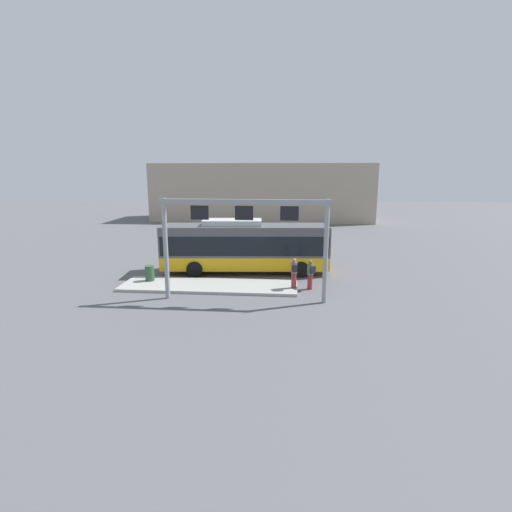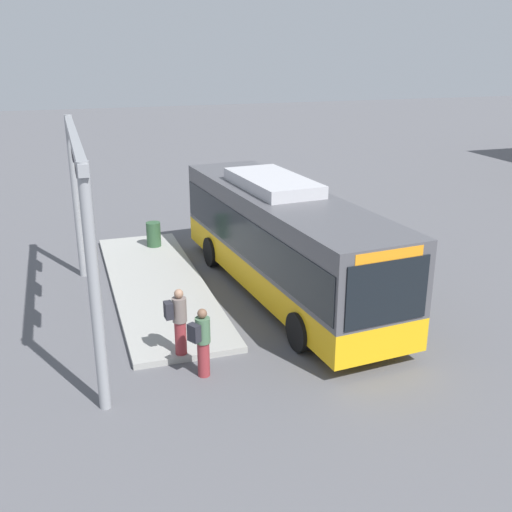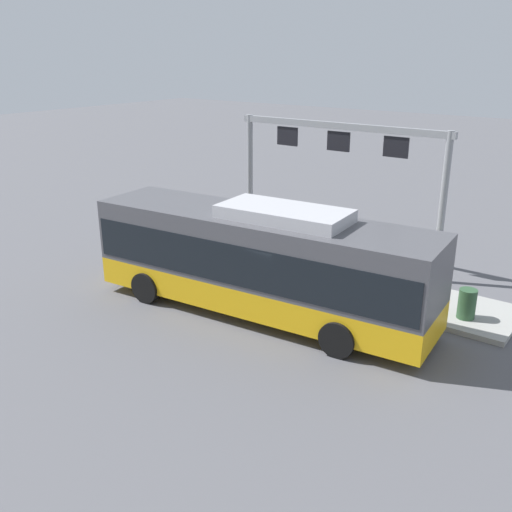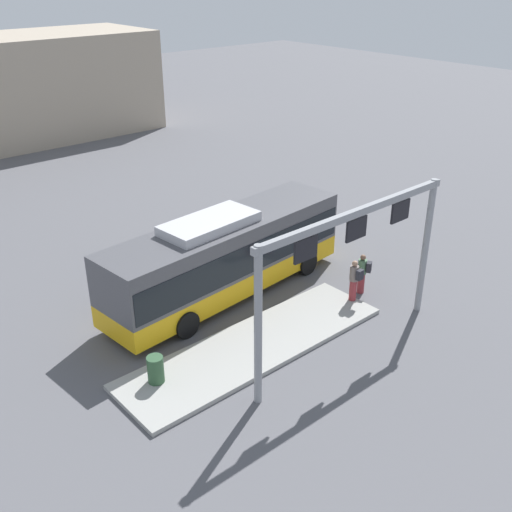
# 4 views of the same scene
# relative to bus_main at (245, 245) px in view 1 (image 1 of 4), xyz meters

# --- Properties ---
(ground_plane) EXTENTS (120.00, 120.00, 0.00)m
(ground_plane) POSITION_rel_bus_main_xyz_m (0.01, 0.00, -1.81)
(ground_plane) COLOR #56565B
(platform_curb) EXTENTS (10.00, 2.80, 0.16)m
(platform_curb) POSITION_rel_bus_main_xyz_m (-1.64, -3.56, -1.73)
(platform_curb) COLOR #9E9E99
(platform_curb) RESTS_ON ground
(bus_main) EXTENTS (10.82, 3.42, 3.46)m
(bus_main) POSITION_rel_bus_main_xyz_m (0.00, 0.00, 0.00)
(bus_main) COLOR #EAAD14
(bus_main) RESTS_ON ground
(person_boarding) EXTENTS (0.53, 0.61, 1.67)m
(person_boarding) POSITION_rel_bus_main_xyz_m (4.08, -3.47, -0.92)
(person_boarding) COLOR maroon
(person_boarding) RESTS_ON ground
(person_waiting_near) EXTENTS (0.36, 0.54, 1.67)m
(person_waiting_near) POSITION_rel_bus_main_xyz_m (3.17, -3.81, -0.76)
(person_waiting_near) COLOR maroon
(person_waiting_near) RESTS_ON platform_curb
(platform_sign_gantry) EXTENTS (8.48, 0.24, 5.20)m
(platform_sign_gantry) POSITION_rel_bus_main_xyz_m (0.65, -5.71, 1.90)
(platform_sign_gantry) COLOR gray
(platform_sign_gantry) RESTS_ON ground
(station_building) EXTENTS (28.08, 8.00, 7.27)m
(station_building) POSITION_rel_bus_main_xyz_m (-0.98, 28.06, 1.82)
(station_building) COLOR tan
(station_building) RESTS_ON ground
(trash_bin) EXTENTS (0.52, 0.52, 0.90)m
(trash_bin) POSITION_rel_bus_main_xyz_m (-5.28, -3.08, -1.20)
(trash_bin) COLOR #2D5133
(trash_bin) RESTS_ON platform_curb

